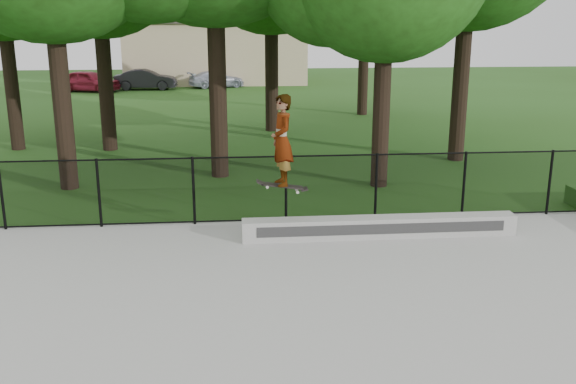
# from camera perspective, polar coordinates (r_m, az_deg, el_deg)

# --- Properties ---
(ground) EXTENTS (100.00, 100.00, 0.00)m
(ground) POSITION_cam_1_polar(r_m,az_deg,el_deg) (8.84, 3.29, -14.82)
(ground) COLOR #254C15
(ground) RESTS_ON ground
(concrete_slab) EXTENTS (14.00, 12.00, 0.06)m
(concrete_slab) POSITION_cam_1_polar(r_m,az_deg,el_deg) (8.82, 3.29, -14.65)
(concrete_slab) COLOR #A4A39E
(concrete_slab) RESTS_ON ground
(grind_ledge) EXTENTS (5.64, 0.40, 0.42)m
(grind_ledge) POSITION_cam_1_polar(r_m,az_deg,el_deg) (13.29, 8.17, -3.09)
(grind_ledge) COLOR #B5B5B0
(grind_ledge) RESTS_ON concrete_slab
(car_a) EXTENTS (4.08, 2.70, 1.30)m
(car_a) POSITION_cam_1_polar(r_m,az_deg,el_deg) (41.43, -17.30, 9.41)
(car_a) COLOR maroon
(car_a) RESTS_ON ground
(car_b) EXTENTS (3.49, 1.42, 1.26)m
(car_b) POSITION_cam_1_polar(r_m,az_deg,el_deg) (41.73, -12.53, 9.74)
(car_b) COLOR black
(car_b) RESTS_ON ground
(car_c) EXTENTS (3.59, 2.47, 1.04)m
(car_c) POSITION_cam_1_polar(r_m,az_deg,el_deg) (42.28, -6.36, 9.92)
(car_c) COLOR #ABAFC1
(car_c) RESTS_ON ground
(skater_airborne) EXTENTS (0.84, 0.72, 1.94)m
(skater_airborne) POSITION_cam_1_polar(r_m,az_deg,el_deg) (12.51, -0.54, 4.49)
(skater_airborne) COLOR black
(skater_airborne) RESTS_ON ground
(chainlink_fence) EXTENTS (16.06, 0.06, 1.50)m
(chainlink_fence) POSITION_cam_1_polar(r_m,az_deg,el_deg) (13.98, -0.18, 0.31)
(chainlink_fence) COLOR black
(chainlink_fence) RESTS_ON concrete_slab
(distant_building) EXTENTS (12.40, 6.40, 4.30)m
(distant_building) POSITION_cam_1_polar(r_m,az_deg,el_deg) (45.62, -6.38, 12.38)
(distant_building) COLOR #C5AC8A
(distant_building) RESTS_ON ground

